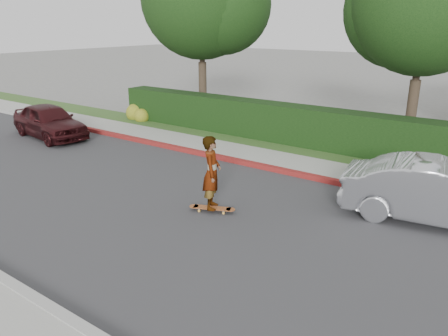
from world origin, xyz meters
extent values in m
plane|color=slate|center=(0.00, 0.00, 0.00)|extent=(120.00, 120.00, 0.00)
cube|color=#2D2D30|center=(0.00, 0.00, 0.01)|extent=(60.00, 8.00, 0.01)
cube|color=#9E9E99|center=(0.00, -4.10, 0.07)|extent=(60.00, 0.20, 0.15)
cube|color=#9E9E99|center=(0.00, 4.10, 0.07)|extent=(60.00, 0.20, 0.15)
cube|color=maroon|center=(-5.00, 4.10, 0.08)|extent=(12.00, 0.21, 0.15)
cube|color=gray|center=(0.00, 5.00, 0.06)|extent=(60.00, 1.60, 0.12)
cube|color=#2D4C1E|center=(0.00, 6.60, 0.05)|extent=(60.00, 1.60, 0.10)
cube|color=black|center=(-3.00, 7.20, 0.75)|extent=(15.00, 1.00, 1.50)
sphere|color=#2D4C19|center=(-10.20, 6.80, 0.35)|extent=(0.90, 0.90, 0.90)
sphere|color=#2D4C19|center=(-9.60, 6.60, 0.30)|extent=(0.70, 0.70, 0.70)
cylinder|color=#33261C|center=(-7.50, 8.50, 1.35)|extent=(0.36, 0.36, 2.70)
cylinder|color=#33261C|center=(-7.50, 8.50, 3.38)|extent=(0.24, 0.24, 2.25)
sphere|color=black|center=(-8.30, 8.90, 5.20)|extent=(4.42, 4.42, 4.42)
sphere|color=black|center=(-6.60, 8.80, 5.10)|extent=(4.16, 4.16, 4.16)
cylinder|color=#33261C|center=(1.50, 9.00, 1.26)|extent=(0.36, 0.36, 2.52)
cylinder|color=#33261C|center=(1.50, 9.00, 3.15)|extent=(0.24, 0.24, 2.10)
sphere|color=black|center=(1.50, 9.00, 5.04)|extent=(4.80, 4.80, 4.80)
sphere|color=black|center=(0.70, 9.40, 4.84)|extent=(4.08, 4.08, 4.08)
cylinder|color=gold|center=(-1.20, 0.34, 0.04)|extent=(0.07, 0.06, 0.06)
cylinder|color=gold|center=(-1.27, 0.50, 0.04)|extent=(0.07, 0.06, 0.06)
cylinder|color=gold|center=(-0.63, 0.58, 0.04)|extent=(0.07, 0.06, 0.06)
cylinder|color=gold|center=(-0.70, 0.74, 0.04)|extent=(0.07, 0.06, 0.06)
cube|color=silver|center=(-1.23, 0.42, 0.08)|extent=(0.12, 0.19, 0.03)
cube|color=silver|center=(-0.67, 0.66, 0.08)|extent=(0.12, 0.19, 0.03)
cube|color=brown|center=(-0.95, 0.54, 0.11)|extent=(0.93, 0.57, 0.02)
cylinder|color=brown|center=(-1.37, 0.36, 0.11)|extent=(0.29, 0.29, 0.02)
cylinder|color=brown|center=(-0.53, 0.72, 0.11)|extent=(0.29, 0.29, 0.02)
imported|color=white|center=(-0.95, 0.54, 1.02)|extent=(0.70, 0.78, 1.80)
imported|color=#B9BBC0|center=(3.62, 3.14, 0.72)|extent=(4.54, 2.23, 1.43)
imported|color=#381114|center=(-10.59, 2.54, 0.67)|extent=(4.14, 2.14, 1.35)
camera|label=1|loc=(5.00, -7.25, 4.43)|focal=35.00mm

